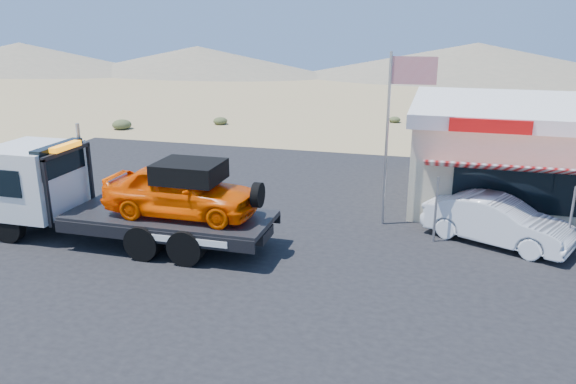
# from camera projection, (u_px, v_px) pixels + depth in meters

# --- Properties ---
(ground) EXTENTS (120.00, 120.00, 0.00)m
(ground) POSITION_uv_depth(u_px,v_px,m) (211.00, 260.00, 17.09)
(ground) COLOR #9B8458
(ground) RESTS_ON ground
(asphalt_lot) EXTENTS (32.00, 24.00, 0.02)m
(asphalt_lot) POSITION_uv_depth(u_px,v_px,m) (299.00, 232.00, 19.35)
(asphalt_lot) COLOR black
(asphalt_lot) RESTS_ON ground
(tow_truck) EXTENTS (9.41, 2.79, 3.15)m
(tow_truck) POSITION_uv_depth(u_px,v_px,m) (119.00, 192.00, 18.06)
(tow_truck) COLOR black
(tow_truck) RESTS_ON asphalt_lot
(white_sedan) EXTENTS (4.88, 3.38, 1.52)m
(white_sedan) POSITION_uv_depth(u_px,v_px,m) (497.00, 221.00, 18.14)
(white_sedan) COLOR silver
(white_sedan) RESTS_ON asphalt_lot
(jerky_store) EXTENTS (10.40, 9.97, 3.90)m
(jerky_store) POSITION_uv_depth(u_px,v_px,m) (545.00, 152.00, 22.10)
(jerky_store) COLOR #BFB490
(jerky_store) RESTS_ON asphalt_lot
(flagpole) EXTENTS (1.55, 0.10, 6.00)m
(flagpole) POSITION_uv_depth(u_px,v_px,m) (395.00, 120.00, 18.87)
(flagpole) COLOR #99999E
(flagpole) RESTS_ON asphalt_lot
(desert_scrub) EXTENTS (28.37, 35.70, 0.67)m
(desert_scrub) POSITION_uv_depth(u_px,v_px,m) (0.00, 156.00, 28.71)
(desert_scrub) COLOR #394324
(desert_scrub) RESTS_ON ground
(distant_hills) EXTENTS (126.00, 48.00, 4.20)m
(distant_hills) POSITION_uv_depth(u_px,v_px,m) (311.00, 61.00, 69.76)
(distant_hills) COLOR #726B59
(distant_hills) RESTS_ON ground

